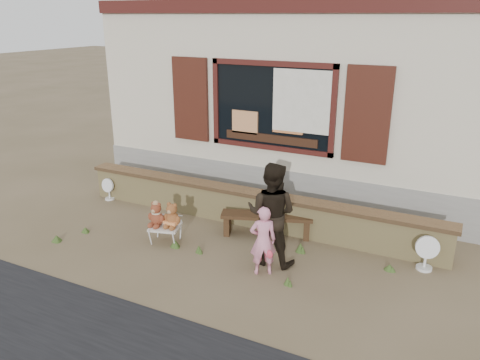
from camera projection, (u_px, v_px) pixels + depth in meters
The scene contains 12 objects.
ground at pixel (224, 246), 7.90m from camera, with size 80.00×80.00×0.00m, color brown.
shopfront at pixel (313, 91), 11.03m from camera, with size 8.04×5.13×4.00m.
brick_wall at pixel (250, 207), 8.63m from camera, with size 7.10×0.36×0.67m.
bench at pixel (267, 220), 8.19m from camera, with size 1.61×0.84×0.41m.
folding_chair at pixel (165, 227), 7.97m from camera, with size 0.59×0.55×0.30m.
teddy_bear_left at pixel (157, 214), 7.92m from camera, with size 0.32×0.27×0.43m, color brown, non-canonical shape.
teddy_bear_right at pixel (172, 214), 7.86m from camera, with size 0.32×0.28×0.44m, color brown, non-canonical shape.
child at pixel (263, 241), 6.91m from camera, with size 0.40×0.26×1.09m, color pink.
adult at pixel (271, 214), 7.15m from camera, with size 0.80×0.62×1.64m, color black.
fan_left at pixel (109, 189), 9.83m from camera, with size 0.29×0.20×0.47m.
fan_right at pixel (426, 253), 7.10m from camera, with size 0.37×0.24×0.57m.
grass_tufts at pixel (206, 248), 7.72m from camera, with size 5.50×1.73×0.16m.
Camera 1 is at (3.38, -6.22, 3.70)m, focal length 35.00 mm.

